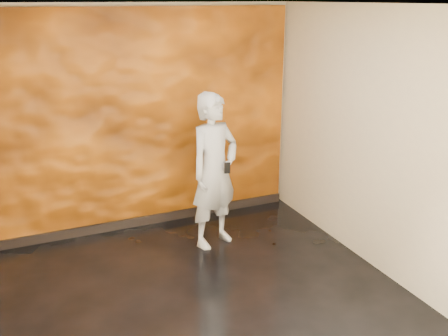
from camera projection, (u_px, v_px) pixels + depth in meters
The scene contains 5 objects.
room at pixel (200, 167), 4.51m from camera, with size 4.02×4.02×2.81m.
feature_wall at pixel (144, 122), 6.22m from camera, with size 3.90×0.06×2.75m, color orange.
baseboard at pixel (150, 219), 6.61m from camera, with size 3.90×0.04×0.12m, color black.
man at pixel (214, 171), 5.83m from camera, with size 0.68×0.44×1.85m, color #8D919C.
phone at pixel (227, 168), 5.62m from camera, with size 0.07×0.01×0.13m, color black.
Camera 1 is at (-1.51, -4.00, 2.85)m, focal length 40.00 mm.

